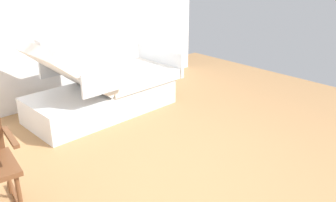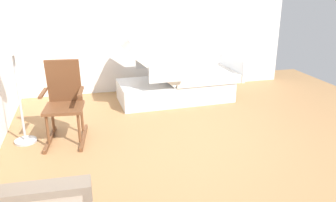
{
  "view_description": "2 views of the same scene",
  "coord_description": "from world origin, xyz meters",
  "views": [
    {
      "loc": [
        -1.8,
        2.17,
        1.93
      ],
      "look_at": [
        0.23,
        0.31,
        0.83
      ],
      "focal_mm": 37.89,
      "sensor_mm": 36.0,
      "label": 1
    },
    {
      "loc": [
        -3.51,
        1.41,
        1.99
      ],
      "look_at": [
        -0.0,
        0.5,
        0.73
      ],
      "focal_mm": 36.97,
      "sensor_mm": 36.0,
      "label": 2
    }
  ],
  "objects": [
    {
      "name": "hospital_bed",
      "position": [
        2.06,
        -0.18,
        0.32
      ],
      "size": [
        1.07,
        2.09,
        1.18
      ],
      "color": "silver",
      "rests_on": "ground"
    },
    {
      "name": "side_wall",
      "position": [
        2.86,
        0.0,
        1.35
      ],
      "size": [
        0.1,
        5.15,
        2.7
      ],
      "primitive_type": "cube",
      "color": "white",
      "rests_on": "ground"
    },
    {
      "name": "ground_plane",
      "position": [
        0.0,
        0.0,
        0.0
      ],
      "size": [
        7.03,
        7.03,
        0.0
      ],
      "primitive_type": "plane",
      "color": "#9E7247"
    }
  ]
}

